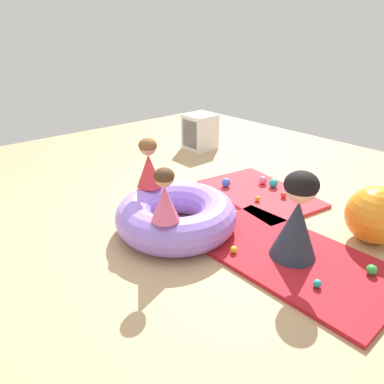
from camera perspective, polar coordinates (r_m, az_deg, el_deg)
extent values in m
plane|color=tan|center=(3.63, -2.84, -5.25)|extent=(8.00, 8.00, 0.00)
cube|color=red|center=(4.33, 10.61, -0.24)|extent=(1.48, 1.10, 0.04)
cube|color=#B21923|center=(3.23, 15.52, -9.91)|extent=(1.73, 1.03, 0.04)
torus|color=#9975EA|center=(3.45, -2.53, -3.70)|extent=(1.16, 1.16, 0.35)
cone|color=red|center=(3.60, -6.83, 3.40)|extent=(0.35, 0.35, 0.33)
sphere|color=tan|center=(3.52, -7.03, 7.10)|extent=(0.17, 0.17, 0.17)
ellipsoid|color=brown|center=(3.52, -7.04, 7.36)|extent=(0.18, 0.18, 0.14)
cone|color=#E5608E|center=(2.94, -4.30, -1.78)|extent=(0.33, 0.33, 0.31)
sphere|color=tan|center=(2.85, -4.44, 2.30)|extent=(0.15, 0.15, 0.15)
ellipsoid|color=#472D19|center=(2.84, -4.45, 2.58)|extent=(0.17, 0.17, 0.13)
cone|color=#232D3D|center=(3.09, 16.09, -5.68)|extent=(0.41, 0.41, 0.51)
sphere|color=beige|center=(2.93, 16.93, 0.66)|extent=(0.26, 0.26, 0.26)
ellipsoid|color=black|center=(2.92, 16.99, 1.12)|extent=(0.28, 0.28, 0.22)
sphere|color=teal|center=(4.46, 12.80, 1.35)|extent=(0.11, 0.11, 0.11)
sphere|color=red|center=(4.22, 14.33, -0.47)|extent=(0.07, 0.07, 0.07)
sphere|color=pink|center=(4.53, 11.17, 1.85)|extent=(0.10, 0.10, 0.10)
sphere|color=green|center=(3.20, 26.60, -10.96)|extent=(0.08, 0.08, 0.08)
sphere|color=orange|center=(4.07, 10.34, -1.05)|extent=(0.06, 0.06, 0.06)
sphere|color=yellow|center=(3.14, 6.63, -9.04)|extent=(0.06, 0.06, 0.06)
sphere|color=blue|center=(4.38, 5.43, 1.49)|extent=(0.11, 0.11, 0.11)
sphere|color=teal|center=(2.91, 19.23, -13.54)|extent=(0.06, 0.06, 0.06)
sphere|color=orange|center=(3.65, 27.11, -3.25)|extent=(0.53, 0.53, 0.53)
cube|color=silver|center=(5.90, 1.26, 9.53)|extent=(0.44, 0.44, 0.56)
cube|color=#2D2D33|center=(5.82, 0.36, 9.34)|extent=(0.34, 0.20, 0.44)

